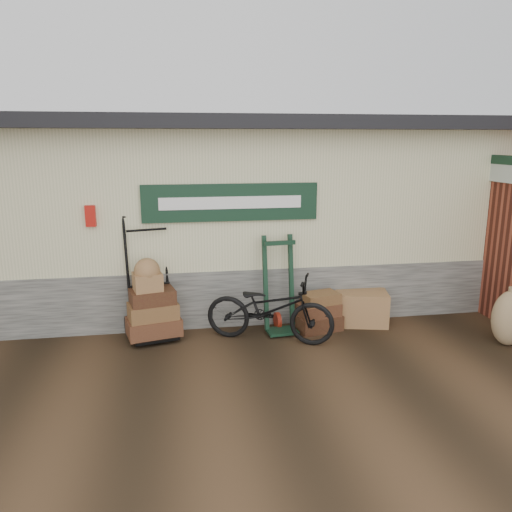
% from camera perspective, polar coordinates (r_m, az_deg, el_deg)
% --- Properties ---
extents(ground, '(80.00, 80.00, 0.00)m').
position_cam_1_polar(ground, '(7.02, 0.70, -10.81)').
color(ground, black).
rests_on(ground, ground).
extents(station_building, '(14.40, 4.10, 3.20)m').
position_cam_1_polar(station_building, '(9.21, -2.30, 5.43)').
color(station_building, '#4C4C47').
rests_on(station_building, ground).
extents(porter_trolley, '(1.04, 0.87, 1.82)m').
position_cam_1_polar(porter_trolley, '(7.43, -12.15, -2.27)').
color(porter_trolley, black).
rests_on(porter_trolley, ground).
extents(green_barrow, '(0.57, 0.50, 1.46)m').
position_cam_1_polar(green_barrow, '(7.49, 2.70, -3.30)').
color(green_barrow, black).
rests_on(green_barrow, ground).
extents(suitcase_stack, '(0.75, 0.57, 0.60)m').
position_cam_1_polar(suitcase_stack, '(7.71, 7.14, -6.28)').
color(suitcase_stack, '#3D1C13').
rests_on(suitcase_stack, ground).
extents(wicker_hamper, '(0.90, 0.69, 0.52)m').
position_cam_1_polar(wicker_hamper, '(8.09, 11.88, -5.80)').
color(wicker_hamper, brown).
rests_on(wicker_hamper, ground).
extents(bicycle, '(1.32, 1.98, 1.09)m').
position_cam_1_polar(bicycle, '(7.17, 1.56, -5.62)').
color(bicycle, black).
rests_on(bicycle, ground).
extents(burlap_sack_right, '(0.54, 0.47, 0.80)m').
position_cam_1_polar(burlap_sack_right, '(7.92, 27.01, -6.35)').
color(burlap_sack_right, olive).
rests_on(burlap_sack_right, ground).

